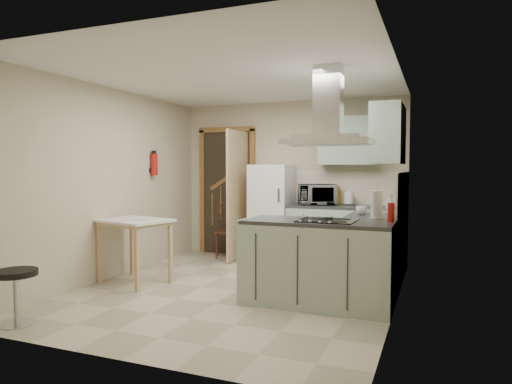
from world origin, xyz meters
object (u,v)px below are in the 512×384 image
at_px(extractor_hood, 328,142).
at_px(stool, 17,297).
at_px(fridge, 272,213).
at_px(peninsula, 318,263).
at_px(microwave, 317,195).
at_px(bentwood_chair, 226,232).
at_px(drop_leaf_table, 134,251).

bearing_deg(extractor_hood, stool, -147.61).
height_order(fridge, peninsula, fridge).
bearing_deg(microwave, fridge, 159.67).
bearing_deg(microwave, bentwood_chair, 158.95).
height_order(peninsula, bentwood_chair, peninsula).
bearing_deg(bentwood_chair, fridge, -22.91).
relative_size(bentwood_chair, stool, 1.63).
xyz_separation_m(drop_leaf_table, bentwood_chair, (0.37, 1.92, 0.02)).
distance_m(drop_leaf_table, microwave, 2.78).
bearing_deg(fridge, stool, -108.84).
bearing_deg(stool, drop_leaf_table, 87.31).
height_order(bentwood_chair, stool, bentwood_chair).
bearing_deg(extractor_hood, fridge, 123.79).
bearing_deg(fridge, peninsula, -58.26).
relative_size(extractor_hood, stool, 1.75).
xyz_separation_m(extractor_hood, stool, (-2.55, -1.62, -1.46)).
xyz_separation_m(stool, microwave, (1.94, 3.63, 0.80)).
bearing_deg(drop_leaf_table, peninsula, 12.92).
bearing_deg(microwave, peninsula, -98.18).
distance_m(extractor_hood, stool, 3.36).
distance_m(peninsula, stool, 2.95).
bearing_deg(bentwood_chair, peninsula, -68.17).
height_order(stool, microwave, microwave).
xyz_separation_m(fridge, stool, (-1.23, -3.60, -0.49)).
bearing_deg(peninsula, drop_leaf_table, 178.81).
relative_size(extractor_hood, drop_leaf_table, 1.05).
distance_m(fridge, bentwood_chair, 0.85).
distance_m(fridge, microwave, 0.77).
xyz_separation_m(fridge, drop_leaf_table, (-1.15, -1.93, -0.35)).
bearing_deg(microwave, extractor_hood, -95.53).
height_order(peninsula, stool, peninsula).
height_order(extractor_hood, microwave, extractor_hood).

